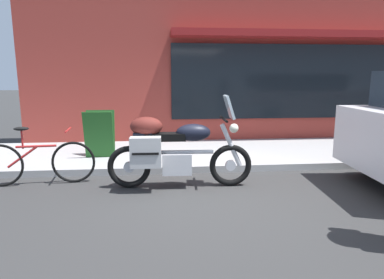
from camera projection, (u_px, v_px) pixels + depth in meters
name	position (u px, v px, depth m)	size (l,w,h in m)	color
ground_plane	(213.00, 194.00, 4.86)	(80.00, 80.00, 0.00)	#303030
touring_motorcycle	(172.00, 149.00, 5.02)	(2.21, 0.63, 1.40)	black
parked_bicycle	(37.00, 162.00, 5.21)	(1.73, 0.48, 0.92)	black
sandwich_board_sign	(100.00, 134.00, 6.51)	(0.55, 0.41, 0.90)	#1E511E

